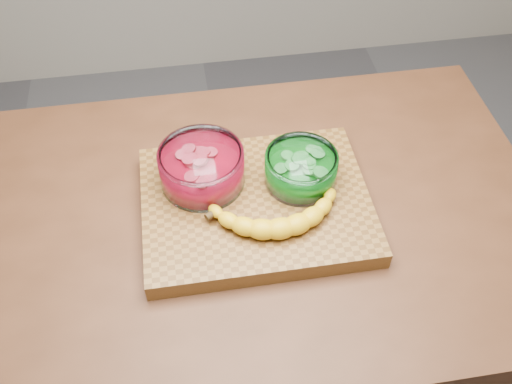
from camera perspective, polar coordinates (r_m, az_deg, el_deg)
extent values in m
cube|color=#482715|center=(1.53, 0.00, -12.61)|extent=(1.20, 0.80, 0.90)
cube|color=brown|center=(1.14, 0.00, -1.32)|extent=(0.45, 0.35, 0.04)
cylinder|color=white|center=(1.13, -5.44, 2.45)|extent=(0.17, 0.17, 0.08)
cylinder|color=red|center=(1.14, -5.40, 2.04)|extent=(0.15, 0.15, 0.05)
cylinder|color=#FF5068|center=(1.12, -5.51, 3.15)|extent=(0.14, 0.14, 0.02)
cylinder|color=white|center=(1.14, 4.51, 2.34)|extent=(0.15, 0.15, 0.07)
cylinder|color=#12821A|center=(1.15, 4.48, 2.01)|extent=(0.12, 0.12, 0.04)
cylinder|color=#63CA5F|center=(1.13, 4.56, 3.00)|extent=(0.12, 0.12, 0.02)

